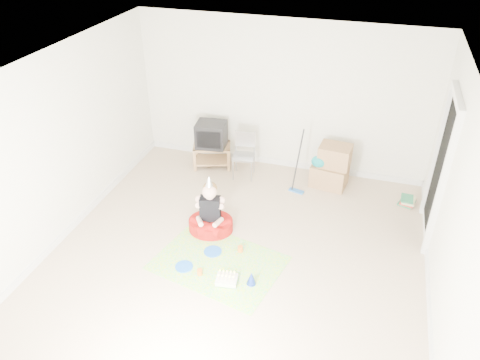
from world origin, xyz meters
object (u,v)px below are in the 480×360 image
(seated_woman, at_px, (211,219))
(birthday_cake, at_px, (227,280))
(tv_stand, at_px, (212,154))
(folding_chair, at_px, (244,157))
(cardboard_boxes, at_px, (331,167))
(crt_tv, at_px, (211,134))

(seated_woman, distance_m, birthday_cake, 1.13)
(tv_stand, relative_size, folding_chair, 0.94)
(birthday_cake, bearing_deg, cardboard_boxes, 71.01)
(cardboard_boxes, xyz_separation_m, seated_woman, (-1.49, -1.74, -0.15))
(tv_stand, height_order, cardboard_boxes, cardboard_boxes)
(crt_tv, height_order, cardboard_boxes, crt_tv)
(folding_chair, bearing_deg, crt_tv, 164.49)
(crt_tv, height_order, birthday_cake, crt_tv)
(tv_stand, xyz_separation_m, cardboard_boxes, (2.11, -0.03, 0.11))
(seated_woman, xyz_separation_m, birthday_cake, (0.56, -0.96, -0.17))
(seated_woman, bearing_deg, cardboard_boxes, 49.43)
(birthday_cake, bearing_deg, seated_woman, 120.24)
(birthday_cake, bearing_deg, crt_tv, 113.28)
(cardboard_boxes, bearing_deg, seated_woman, -130.57)
(crt_tv, relative_size, folding_chair, 0.64)
(tv_stand, distance_m, seated_woman, 1.87)
(tv_stand, bearing_deg, birthday_cake, -66.72)
(crt_tv, relative_size, cardboard_boxes, 0.69)
(folding_chair, height_order, seated_woman, seated_woman)
(tv_stand, height_order, birthday_cake, tv_stand)
(folding_chair, distance_m, cardboard_boxes, 1.47)
(tv_stand, xyz_separation_m, seated_woman, (0.61, -1.77, -0.04))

